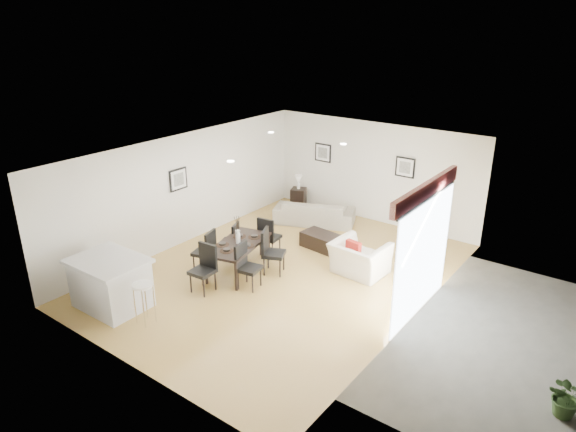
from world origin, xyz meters
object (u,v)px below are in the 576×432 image
Objects in this scene: dining_table at (238,246)px; dining_chair_wnear at (207,249)px; dining_chair_efar at (270,249)px; bar_stool at (143,289)px; armchair at (359,258)px; dining_chair_wfar at (232,239)px; sofa at (315,212)px; dining_chair_head at (205,265)px; coffee_table at (321,241)px; kitchen_island at (111,283)px; side_table at (298,197)px; dining_chair_foot at (268,235)px; dining_chair_enear at (246,263)px.

dining_table is 1.88× the size of dining_chair_wnear.
dining_chair_efar reaches higher than bar_stool.
armchair is 1.95m from dining_chair_efar.
sofa is at bearing 152.68° from dining_chair_wfar.
dining_chair_head is at bearing 132.85° from dining_chair_efar.
dining_chair_efar is at bearing 63.41° from dining_chair_head.
kitchen_island is (-1.76, -4.65, 0.32)m from coffee_table.
armchair reaches higher than sofa.
dining_chair_foot is at bearing -66.34° from side_table.
kitchen_island is at bearing 55.37° from armchair.
sofa is at bearing -33.95° from armchair.
dining_chair_foot is at bearing 76.35° from dining_table.
dining_table reaches higher than coffee_table.
sofa is 1.20× the size of dining_table.
sofa is at bearing 81.83° from kitchen_island.
sofa is at bearing -90.46° from dining_chair_foot.
dining_chair_wnear is 1.15m from dining_chair_enear.
bar_stool is at bearing -94.07° from dining_chair_head.
dining_chair_enear reaches higher than dining_chair_foot.
dining_chair_head is at bearing -75.22° from side_table.
kitchen_island is (-0.42, -2.15, -0.03)m from dining_chair_wnear.
armchair is 1.54m from coffee_table.
kitchen_island is at bearing -86.83° from side_table.
dining_chair_enear is 4.98m from side_table.
dining_chair_head is 5.35m from side_table.
armchair is (2.41, -1.84, 0.05)m from sofa.
side_table is at bearing 2.92° from dining_chair_efar.
dining_chair_enear is 1.77× the size of side_table.
kitchen_island is 1.79× the size of bar_stool.
dining_chair_efar reaches higher than armchair.
dining_chair_efar is (0.00, 0.80, 0.02)m from dining_chair_enear.
dining_chair_head is 1.54m from bar_stool.
side_table is 6.84m from bar_stool.
dining_chair_enear is 2.20m from bar_stool.
dining_chair_head is at bearing 1.36° from dining_chair_wfar.
dining_chair_efar reaches higher than dining_chair_enear.
bar_stool is at bearing -103.42° from dining_table.
dining_chair_head is (0.57, -0.62, 0.02)m from dining_chair_wnear.
dining_chair_efar is (1.16, -0.06, 0.09)m from dining_chair_wfar.
dining_chair_enear is at bearing 71.68° from dining_chair_wnear.
dining_chair_wnear is (-0.33, -3.72, 0.22)m from sofa.
armchair is 1.11× the size of dining_chair_efar.
armchair is 5.12m from kitchen_island.
dining_chair_enear reaches higher than bar_stool.
dining_chair_foot is at bearing 73.29° from kitchen_island.
dining_chair_wfar is 0.59× the size of kitchen_island.
sofa is at bearing 89.42° from dining_chair_head.
coffee_table is at bearing 106.56° from sofa.
bar_stool is (-0.59, -2.91, 0.13)m from dining_chair_efar.
dining_chair_head is at bearing 70.14° from sofa.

